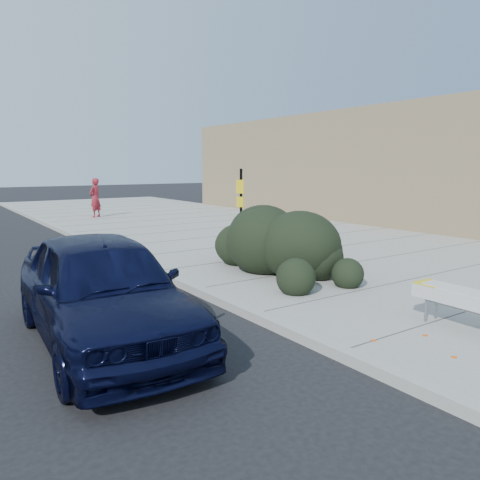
{
  "coord_description": "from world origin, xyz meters",
  "views": [
    {
      "loc": [
        -4.66,
        -6.23,
        2.65
      ],
      "look_at": [
        1.26,
        2.38,
        1.0
      ],
      "focal_mm": 35.0,
      "sensor_mm": 36.0,
      "label": 1
    }
  ],
  "objects_px": {
    "pedestrian": "(95,198)",
    "sedan_navy": "(103,288)",
    "bench": "(479,302)",
    "bike_rack": "(272,240)",
    "sign_post": "(241,205)"
  },
  "relations": [
    {
      "from": "pedestrian",
      "to": "sedan_navy",
      "type": "bearing_deg",
      "value": 37.59
    },
    {
      "from": "bench",
      "to": "bike_rack",
      "type": "height_order",
      "value": "bike_rack"
    },
    {
      "from": "pedestrian",
      "to": "sign_post",
      "type": "bearing_deg",
      "value": 57.19
    },
    {
      "from": "bike_rack",
      "to": "sedan_navy",
      "type": "distance_m",
      "value": 6.3
    },
    {
      "from": "bench",
      "to": "sedan_navy",
      "type": "bearing_deg",
      "value": 145.77
    },
    {
      "from": "sedan_navy",
      "to": "bike_rack",
      "type": "bearing_deg",
      "value": 31.06
    },
    {
      "from": "bench",
      "to": "sedan_navy",
      "type": "distance_m",
      "value": 5.63
    },
    {
      "from": "bike_rack",
      "to": "pedestrian",
      "type": "relative_size",
      "value": 0.46
    },
    {
      "from": "bench",
      "to": "bike_rack",
      "type": "bearing_deg",
      "value": 82.13
    },
    {
      "from": "bike_rack",
      "to": "sedan_navy",
      "type": "height_order",
      "value": "sedan_navy"
    },
    {
      "from": "bench",
      "to": "bike_rack",
      "type": "relative_size",
      "value": 2.33
    },
    {
      "from": "bench",
      "to": "pedestrian",
      "type": "height_order",
      "value": "pedestrian"
    },
    {
      "from": "sedan_navy",
      "to": "pedestrian",
      "type": "distance_m",
      "value": 17.07
    },
    {
      "from": "bench",
      "to": "sedan_navy",
      "type": "relative_size",
      "value": 0.42
    },
    {
      "from": "bench",
      "to": "pedestrian",
      "type": "relative_size",
      "value": 1.08
    }
  ]
}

